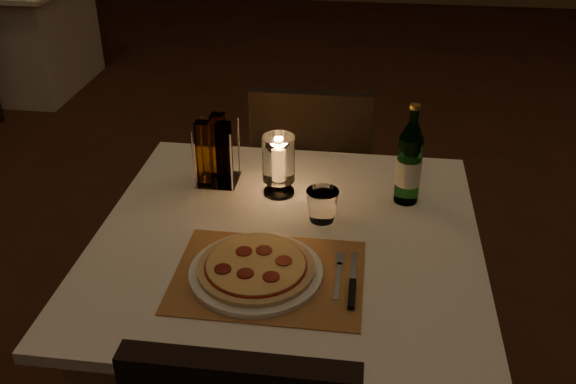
# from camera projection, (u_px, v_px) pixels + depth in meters

# --- Properties ---
(floor) EXTENTS (8.00, 10.00, 0.02)m
(floor) POSITION_uv_depth(u_px,v_px,m) (286.00, 312.00, 2.54)
(floor) COLOR #462216
(floor) RESTS_ON ground
(main_table) EXTENTS (1.00, 1.00, 0.74)m
(main_table) POSITION_uv_depth(u_px,v_px,m) (287.00, 340.00, 1.86)
(main_table) COLOR white
(main_table) RESTS_ON ground
(chair_far) EXTENTS (0.42, 0.42, 0.90)m
(chair_far) POSITION_uv_depth(u_px,v_px,m) (313.00, 171.00, 2.39)
(chair_far) COLOR black
(chair_far) RESTS_ON ground
(placemat) EXTENTS (0.45, 0.34, 0.00)m
(placemat) POSITION_uv_depth(u_px,v_px,m) (269.00, 276.00, 1.53)
(placemat) COLOR #AD713C
(placemat) RESTS_ON main_table
(plate) EXTENTS (0.32, 0.32, 0.01)m
(plate) POSITION_uv_depth(u_px,v_px,m) (256.00, 272.00, 1.52)
(plate) COLOR white
(plate) RESTS_ON placemat
(pizza) EXTENTS (0.28, 0.28, 0.02)m
(pizza) POSITION_uv_depth(u_px,v_px,m) (256.00, 267.00, 1.52)
(pizza) COLOR #D8B77F
(pizza) RESTS_ON plate
(fork) EXTENTS (0.02, 0.18, 0.00)m
(fork) POSITION_uv_depth(u_px,v_px,m) (339.00, 272.00, 1.53)
(fork) COLOR silver
(fork) RESTS_ON placemat
(knife) EXTENTS (0.02, 0.22, 0.01)m
(knife) POSITION_uv_depth(u_px,v_px,m) (352.00, 288.00, 1.48)
(knife) COLOR black
(knife) RESTS_ON placemat
(tumbler) EXTENTS (0.09, 0.09, 0.09)m
(tumbler) POSITION_uv_depth(u_px,v_px,m) (322.00, 205.00, 1.72)
(tumbler) COLOR white
(tumbler) RESTS_ON main_table
(water_bottle) EXTENTS (0.07, 0.07, 0.29)m
(water_bottle) POSITION_uv_depth(u_px,v_px,m) (409.00, 164.00, 1.77)
(water_bottle) COLOR #5CAB60
(water_bottle) RESTS_ON main_table
(hurricane_candle) EXTENTS (0.09, 0.09, 0.18)m
(hurricane_candle) POSITION_uv_depth(u_px,v_px,m) (279.00, 161.00, 1.82)
(hurricane_candle) COLOR white
(hurricane_candle) RESTS_ON main_table
(cruet_caddy) EXTENTS (0.12, 0.12, 0.21)m
(cruet_caddy) POSITION_uv_depth(u_px,v_px,m) (216.00, 154.00, 1.87)
(cruet_caddy) COLOR white
(cruet_caddy) RESTS_ON main_table
(neighbor_table_left) EXTENTS (1.00, 1.00, 0.74)m
(neighbor_table_left) POSITION_uv_depth(u_px,v_px,m) (14.00, 35.00, 4.49)
(neighbor_table_left) COLOR white
(neighbor_table_left) RESTS_ON ground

